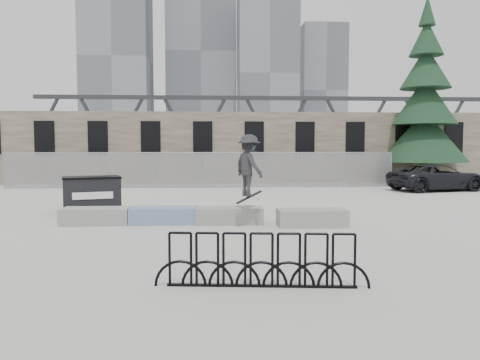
% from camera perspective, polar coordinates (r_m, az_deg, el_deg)
% --- Properties ---
extents(ground, '(120.00, 120.00, 0.00)m').
position_cam_1_polar(ground, '(14.36, -5.79, -5.27)').
color(ground, '#BBBBB6').
rests_on(ground, ground).
extents(stone_wall, '(36.00, 2.58, 4.50)m').
position_cam_1_polar(stone_wall, '(30.41, -4.50, 3.92)').
color(stone_wall, brown).
rests_on(stone_wall, ground).
extents(chainlink_fence, '(22.06, 0.06, 2.02)m').
position_cam_1_polar(chainlink_fence, '(26.70, -4.65, 1.28)').
color(chainlink_fence, gray).
rests_on(chainlink_fence, ground).
extents(planter_far_left, '(2.00, 0.90, 0.49)m').
position_cam_1_polar(planter_far_left, '(14.74, -17.13, -4.13)').
color(planter_far_left, gray).
rests_on(planter_far_left, ground).
extents(planter_center_left, '(2.00, 0.90, 0.49)m').
position_cam_1_polar(planter_center_left, '(14.40, -9.28, -4.20)').
color(planter_center_left, '#3A6CAE').
rests_on(planter_center_left, ground).
extents(planter_center_right, '(2.00, 0.90, 0.49)m').
position_cam_1_polar(planter_center_right, '(14.24, -1.30, -4.24)').
color(planter_center_right, gray).
rests_on(planter_center_right, ground).
extents(planter_offset, '(2.00, 0.90, 0.49)m').
position_cam_1_polar(planter_offset, '(13.91, 8.76, -4.48)').
color(planter_offset, gray).
rests_on(planter_offset, ground).
extents(dumpster, '(2.22, 1.73, 1.29)m').
position_cam_1_polar(dumpster, '(17.27, -17.62, -1.69)').
color(dumpster, black).
rests_on(dumpster, ground).
extents(bike_rack, '(3.58, 0.40, 0.90)m').
position_cam_1_polar(bike_rack, '(7.84, 2.64, -9.85)').
color(bike_rack, black).
rests_on(bike_rack, ground).
extents(spruce_tree, '(5.28, 5.28, 11.50)m').
position_cam_1_polar(spruce_tree, '(31.29, 21.58, 7.92)').
color(spruce_tree, '#38281E').
rests_on(spruce_tree, ground).
extents(skyline_towers, '(58.00, 28.00, 48.00)m').
position_cam_1_polar(skyline_towers, '(109.55, -4.24, 13.75)').
color(skyline_towers, slate).
rests_on(skyline_towers, ground).
extents(truss_bridge, '(70.00, 3.00, 9.80)m').
position_cam_1_polar(truss_bridge, '(69.82, 4.43, 5.53)').
color(truss_bridge, '#2D3033').
rests_on(truss_bridge, ground).
extents(suv, '(5.49, 3.36, 1.42)m').
position_cam_1_polar(suv, '(26.94, 22.89, 0.31)').
color(suv, black).
rests_on(suv, ground).
extents(skateboarder, '(1.14, 1.32, 1.99)m').
position_cam_1_polar(skateboarder, '(13.43, 1.10, 1.78)').
color(skateboarder, '#29292C').
rests_on(skateboarder, ground).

